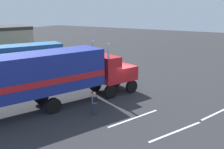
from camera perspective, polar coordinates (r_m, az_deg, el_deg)
The scene contains 7 objects.
ground_plane at distance 22.31m, azimuth 1.43°, elevation -3.93°, with size 120.00×120.00×0.00m, color #2D2D30.
lane_stripe_near at distance 17.32m, azimuth 4.96°, elevation -9.74°, with size 4.40×0.16×0.01m, color silver.
lane_stripe_mid at distance 16.04m, azimuth 14.18°, elevation -12.31°, with size 4.40×0.16×0.01m, color silver.
lane_stripe_far at distance 19.74m, azimuth 22.88°, elevation -7.75°, with size 4.40×0.16×0.01m, color silver.
semi_truck at distance 18.72m, azimuth -14.43°, elevation -0.07°, with size 13.99×7.89×4.50m.
person_bystander at distance 17.59m, azimuth -3.97°, elevation -6.19°, with size 0.45×0.47×1.63m.
parked_bus at distance 27.89m, azimuth -22.35°, elevation 3.19°, with size 10.89×7.47×3.40m.
Camera 1 is at (-18.56, -10.03, 7.26)m, focal length 40.77 mm.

